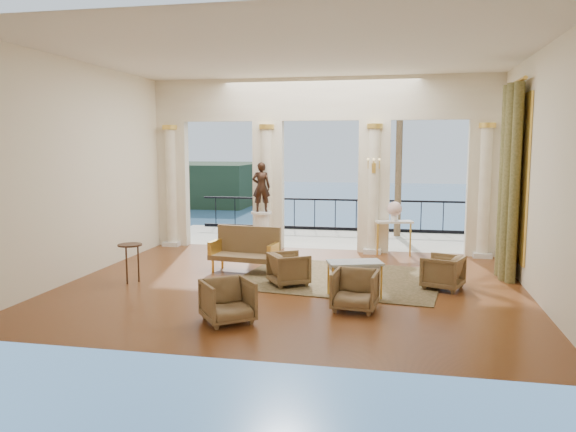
% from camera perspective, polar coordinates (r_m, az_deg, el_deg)
% --- Properties ---
extents(floor, '(9.00, 9.00, 0.00)m').
position_cam_1_polar(floor, '(11.30, 0.45, -7.01)').
color(floor, '#43230D').
rests_on(floor, ground).
extents(room_walls, '(9.00, 9.00, 9.00)m').
position_cam_1_polar(room_walls, '(9.85, -0.78, 7.81)').
color(room_walls, white).
rests_on(room_walls, ground).
extents(arcade, '(9.00, 0.56, 4.50)m').
position_cam_1_polar(arcade, '(14.72, 3.30, 6.46)').
color(arcade, beige).
rests_on(arcade, ground).
extents(terrace, '(10.00, 3.60, 0.10)m').
position_cam_1_polar(terrace, '(16.92, 4.19, -2.40)').
color(terrace, '#ADA38F').
rests_on(terrace, ground).
extents(balustrade, '(9.00, 0.06, 1.03)m').
position_cam_1_polar(balustrade, '(18.42, 4.83, -0.17)').
color(balustrade, black).
rests_on(balustrade, terrace).
extents(palm_tree, '(2.00, 2.00, 4.50)m').
position_cam_1_polar(palm_tree, '(17.40, 11.34, 11.43)').
color(palm_tree, '#4C3823').
rests_on(palm_tree, terrace).
extents(headland, '(22.00, 18.00, 6.00)m').
position_cam_1_polar(headland, '(87.08, -10.27, 3.34)').
color(headland, black).
rests_on(headland, sea).
extents(sea, '(160.00, 160.00, 0.00)m').
position_cam_1_polar(sea, '(71.32, 9.63, 0.09)').
color(sea, '#275081').
rests_on(sea, ground).
extents(curtain, '(0.33, 1.40, 4.09)m').
position_cam_1_polar(curtain, '(12.47, 21.60, 3.23)').
color(curtain, '#494823').
rests_on(curtain, ground).
extents(window_frame, '(0.04, 1.60, 3.40)m').
position_cam_1_polar(window_frame, '(12.50, 22.46, 3.57)').
color(window_frame, '#ECBE4E').
rests_on(window_frame, room_walls).
extents(wall_sconce, '(0.30, 0.11, 0.33)m').
position_cam_1_polar(wall_sconce, '(14.28, 8.70, 4.94)').
color(wall_sconce, '#ECBE4E').
rests_on(wall_sconce, arcade).
extents(rug, '(4.42, 3.64, 0.02)m').
position_cam_1_polar(rug, '(11.85, 5.35, -6.31)').
color(rug, '#2A2D14').
rests_on(rug, ground).
extents(armchair_a, '(1.00, 0.99, 0.75)m').
position_cam_1_polar(armchair_a, '(8.95, -6.14, -8.39)').
color(armchair_a, '#493E22').
rests_on(armchair_a, ground).
extents(armchair_b, '(0.79, 0.75, 0.75)m').
position_cam_1_polar(armchair_b, '(9.61, 6.83, -7.30)').
color(armchair_b, '#493E22').
rests_on(armchair_b, ground).
extents(armchair_c, '(0.87, 0.90, 0.73)m').
position_cam_1_polar(armchair_c, '(11.33, 15.44, -5.35)').
color(armchair_c, '#493E22').
rests_on(armchair_c, ground).
extents(armchair_d, '(0.93, 0.94, 0.72)m').
position_cam_1_polar(armchair_d, '(11.21, 0.09, -5.23)').
color(armchair_d, '#493E22').
rests_on(armchair_d, ground).
extents(settee, '(1.56, 0.82, 0.99)m').
position_cam_1_polar(settee, '(12.43, -4.31, -3.41)').
color(settee, '#493E22').
rests_on(settee, ground).
extents(game_table, '(1.09, 0.80, 0.67)m').
position_cam_1_polar(game_table, '(10.35, 6.79, -4.98)').
color(game_table, '#A1B6C7').
rests_on(game_table, ground).
extents(pedestal, '(0.57, 0.57, 1.05)m').
position_cam_1_polar(pedestal, '(14.74, -2.70, -1.65)').
color(pedestal, silver).
rests_on(pedestal, ground).
extents(statue, '(0.50, 0.36, 1.29)m').
position_cam_1_polar(statue, '(14.61, -2.73, 2.96)').
color(statue, black).
rests_on(statue, pedestal).
extents(console_table, '(0.98, 0.57, 0.87)m').
position_cam_1_polar(console_table, '(14.45, 10.73, -1.07)').
color(console_table, silver).
rests_on(console_table, ground).
extents(urn, '(0.37, 0.37, 0.49)m').
position_cam_1_polar(urn, '(14.39, 10.77, 0.62)').
color(urn, white).
rests_on(urn, console_table).
extents(side_table, '(0.49, 0.49, 0.79)m').
position_cam_1_polar(side_table, '(11.80, -15.76, -3.30)').
color(side_table, black).
rests_on(side_table, ground).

